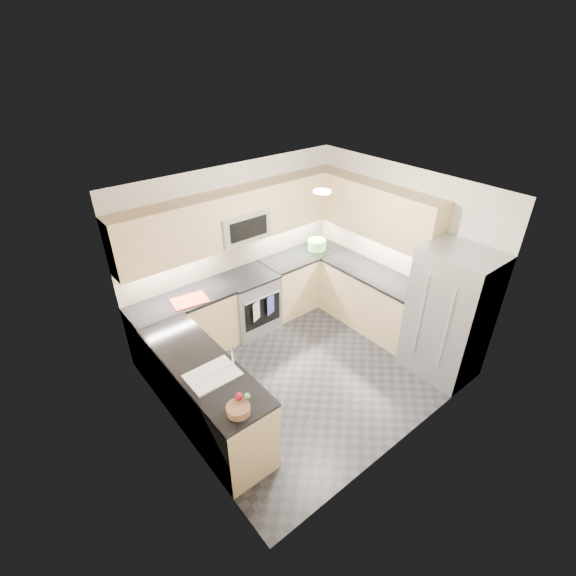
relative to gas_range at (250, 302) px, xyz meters
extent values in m
cube|color=#222227|center=(0.00, -1.28, -0.46)|extent=(3.60, 3.20, 0.00)
cube|color=beige|center=(0.00, -1.28, 2.04)|extent=(3.60, 3.20, 0.02)
cube|color=beige|center=(0.00, 0.32, 0.79)|extent=(3.60, 0.02, 2.50)
cube|color=beige|center=(0.00, -2.88, 0.79)|extent=(3.60, 0.02, 2.50)
cube|color=beige|center=(-1.80, -1.28, 0.79)|extent=(0.02, 3.20, 2.50)
cube|color=beige|center=(1.80, -1.28, 0.79)|extent=(0.02, 3.20, 2.50)
cube|color=#D3B67F|center=(-1.09, 0.02, -0.01)|extent=(1.42, 0.60, 0.90)
cube|color=#D3B67F|center=(1.09, 0.02, -0.01)|extent=(1.42, 0.60, 0.90)
cube|color=#D3B67F|center=(1.50, -1.12, -0.01)|extent=(0.60, 1.70, 0.90)
cube|color=#D3B67F|center=(-1.50, -1.28, -0.01)|extent=(0.60, 2.00, 0.90)
cube|color=black|center=(-1.09, 0.02, 0.47)|extent=(1.42, 0.63, 0.04)
cube|color=black|center=(1.09, 0.02, 0.47)|extent=(1.42, 0.63, 0.04)
cube|color=black|center=(1.50, -1.12, 0.47)|extent=(0.63, 1.70, 0.04)
cube|color=black|center=(-1.50, -1.28, 0.47)|extent=(0.63, 2.00, 0.04)
cube|color=#D3B67F|center=(0.00, 0.15, 1.37)|extent=(3.60, 0.35, 0.75)
cube|color=#D3B67F|center=(1.62, -1.00, 1.37)|extent=(0.35, 1.95, 0.75)
cube|color=tan|center=(0.00, 0.32, 0.74)|extent=(3.60, 0.01, 0.51)
cube|color=tan|center=(1.80, -0.82, 0.74)|extent=(0.01, 2.30, 0.51)
cube|color=#9C9DA3|center=(0.00, 0.00, 0.00)|extent=(0.76, 0.65, 0.91)
cube|color=black|center=(0.00, 0.00, 0.46)|extent=(0.76, 0.65, 0.03)
cube|color=black|center=(0.00, -0.33, -0.01)|extent=(0.62, 0.02, 0.45)
cylinder|color=#B2B5BA|center=(0.00, -0.35, 0.26)|extent=(0.60, 0.02, 0.02)
cube|color=#A8AAB0|center=(0.00, 0.12, 1.24)|extent=(0.76, 0.40, 0.40)
cube|color=black|center=(0.00, -0.08, 1.24)|extent=(0.60, 0.01, 0.28)
cube|color=#9C9FA4|center=(1.45, -2.43, 0.45)|extent=(0.70, 0.90, 1.80)
cylinder|color=#B2B5BA|center=(1.08, -2.61, 0.49)|extent=(0.02, 0.02, 1.20)
cylinder|color=#B2B5BA|center=(1.08, -2.25, 0.49)|extent=(0.02, 0.02, 1.20)
cube|color=white|center=(-1.50, -1.53, 0.42)|extent=(0.52, 0.38, 0.16)
cylinder|color=silver|center=(-1.24, -1.53, 0.62)|extent=(0.03, 0.03, 0.28)
cylinder|color=#64BF52|center=(1.37, 0.00, 0.57)|extent=(0.38, 0.38, 0.17)
cube|color=red|center=(-1.01, -0.09, 0.49)|extent=(0.50, 0.38, 0.01)
cylinder|color=#8E6042|center=(-1.57, -2.11, 0.53)|extent=(0.25, 0.25, 0.08)
sphere|color=maroon|center=(-1.51, -2.04, 0.60)|extent=(0.08, 0.08, 0.08)
sphere|color=#6EC253|center=(-1.44, -2.08, 0.60)|extent=(0.06, 0.06, 0.06)
cube|color=silver|center=(-0.14, -0.37, 0.10)|extent=(0.15, 0.07, 0.30)
cube|color=#374598|center=(0.12, -0.37, 0.10)|extent=(0.16, 0.07, 0.31)
camera|label=1|loc=(-2.93, -4.52, 3.51)|focal=26.00mm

